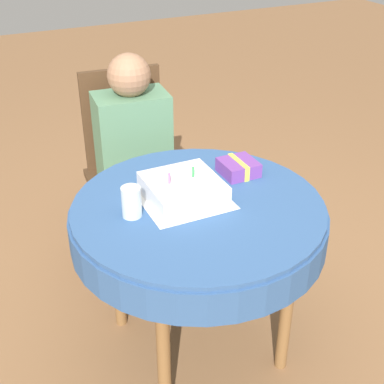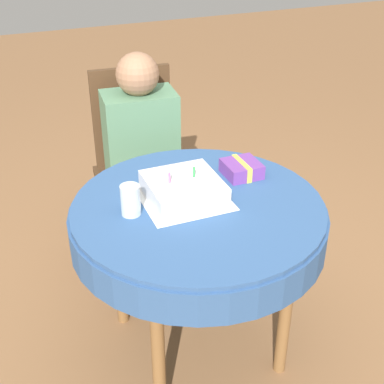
{
  "view_description": "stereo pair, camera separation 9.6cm",
  "coord_description": "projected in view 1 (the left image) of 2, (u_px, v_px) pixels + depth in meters",
  "views": [
    {
      "loc": [
        -0.75,
        -1.54,
        1.79
      ],
      "look_at": [
        -0.02,
        0.02,
        0.77
      ],
      "focal_mm": 50.0,
      "sensor_mm": 36.0,
      "label": 1
    },
    {
      "loc": [
        -0.67,
        -1.58,
        1.79
      ],
      "look_at": [
        -0.02,
        0.02,
        0.77
      ],
      "focal_mm": 50.0,
      "sensor_mm": 36.0,
      "label": 2
    }
  ],
  "objects": [
    {
      "name": "ground_plane",
      "position": [
        197.0,
        342.0,
        2.39
      ],
      "size": [
        12.0,
        12.0,
        0.0
      ],
      "primitive_type": "plane",
      "color": "#8C603D"
    },
    {
      "name": "birthday_cake",
      "position": [
        183.0,
        189.0,
        2.04
      ],
      "size": [
        0.27,
        0.27,
        0.12
      ],
      "color": "white",
      "rests_on": "dining_table"
    },
    {
      "name": "dining_table",
      "position": [
        198.0,
        224.0,
        2.06
      ],
      "size": [
        0.98,
        0.98,
        0.73
      ],
      "color": "#335689",
      "rests_on": "ground_plane"
    },
    {
      "name": "napkin",
      "position": [
        183.0,
        198.0,
        2.06
      ],
      "size": [
        0.32,
        0.32,
        0.0
      ],
      "color": "white",
      "rests_on": "dining_table"
    },
    {
      "name": "chair",
      "position": [
        131.0,
        162.0,
        2.78
      ],
      "size": [
        0.5,
        0.5,
        0.98
      ],
      "rotation": [
        0.0,
        0.0,
        -0.09
      ],
      "color": "#4C331E",
      "rests_on": "ground_plane"
    },
    {
      "name": "gift_box",
      "position": [
        238.0,
        167.0,
        2.21
      ],
      "size": [
        0.14,
        0.15,
        0.06
      ],
      "color": "#753D99",
      "rests_on": "dining_table"
    },
    {
      "name": "person",
      "position": [
        134.0,
        143.0,
        2.62
      ],
      "size": [
        0.37,
        0.34,
        1.11
      ],
      "rotation": [
        0.0,
        0.0,
        -0.09
      ],
      "color": "#9E7051",
      "rests_on": "ground_plane"
    },
    {
      "name": "drinking_glass",
      "position": [
        131.0,
        202.0,
        1.92
      ],
      "size": [
        0.07,
        0.07,
        0.12
      ],
      "color": "silver",
      "rests_on": "dining_table"
    }
  ]
}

